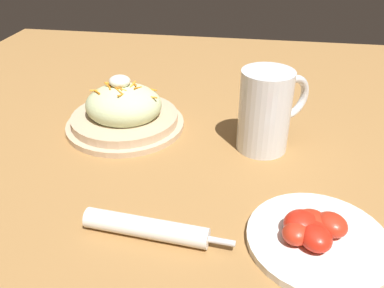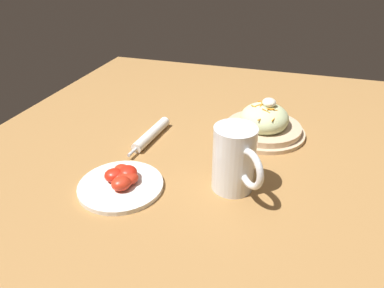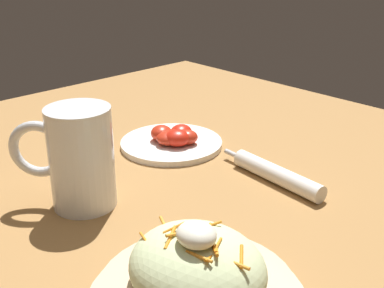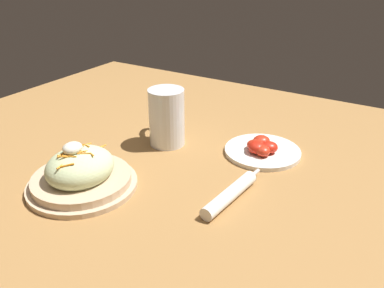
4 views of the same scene
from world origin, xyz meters
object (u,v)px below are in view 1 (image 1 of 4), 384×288
at_px(beer_mug, 266,114).
at_px(tomato_plate, 315,235).
at_px(napkin_roll, 147,228).
at_px(salad_plate, 124,112).

xyz_separation_m(beer_mug, tomato_plate, (0.07, -0.24, -0.05)).
relative_size(napkin_roll, tomato_plate, 1.10).
xyz_separation_m(salad_plate, beer_mug, (0.28, -0.03, 0.03)).
height_order(beer_mug, tomato_plate, beer_mug).
height_order(salad_plate, napkin_roll, salad_plate).
bearing_deg(tomato_plate, salad_plate, 141.77).
xyz_separation_m(salad_plate, napkin_roll, (0.12, -0.30, -0.02)).
bearing_deg(salad_plate, tomato_plate, -38.23).
bearing_deg(napkin_roll, salad_plate, 112.47).
bearing_deg(napkin_roll, beer_mug, 59.73).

